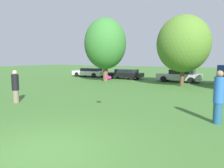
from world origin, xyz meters
TOP-DOWN VIEW (x-y plane):
  - ground_plane at (0.00, 0.00)m, footprint 120.00×120.00m
  - person_thrower at (-5.90, 3.48)m, footprint 0.37×0.37m
  - person_catcher at (3.77, 4.73)m, footprint 0.35×0.35m
  - frisbee at (-0.57, 4.28)m, footprint 0.29×0.28m
  - tree_0 at (-7.42, 15.26)m, footprint 4.37×4.37m
  - tree_1 at (0.51, 14.92)m, footprint 4.44×4.44m
  - parked_car_white at (-12.05, 18.90)m, footprint 4.44×2.08m
  - parked_car_black at (-6.74, 18.58)m, footprint 4.40×2.05m
  - parked_car_silver at (-0.38, 18.36)m, footprint 4.31×2.01m

SIDE VIEW (x-z plane):
  - ground_plane at x=0.00m, z-range 0.00..0.00m
  - parked_car_white at x=-12.05m, z-range 0.04..1.19m
  - parked_car_black at x=-6.74m, z-range 0.04..1.19m
  - parked_car_silver at x=-0.38m, z-range 0.03..1.30m
  - person_thrower at x=-5.90m, z-range 0.00..1.75m
  - person_catcher at x=3.77m, z-range 0.02..1.96m
  - frisbee at x=-0.57m, z-range 1.48..1.62m
  - tree_1 at x=0.51m, z-range 0.60..6.62m
  - tree_0 at x=-7.42m, z-range 0.62..7.21m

